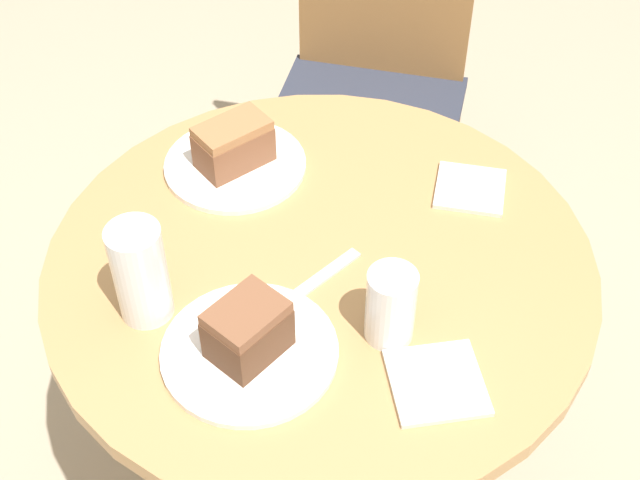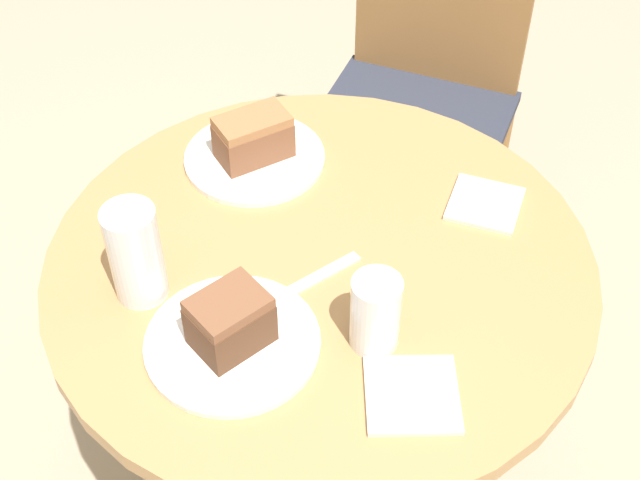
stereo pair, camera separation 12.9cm
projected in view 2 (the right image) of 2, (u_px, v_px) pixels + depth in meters
name	position (u px, v px, depth m)	size (l,w,h in m)	color
table	(320.00, 325.00, 1.43)	(0.82, 0.82, 0.72)	tan
chair	(421.00, 83.00, 2.02)	(0.48, 0.48, 0.98)	olive
plate_near	(232.00, 343.00, 1.20)	(0.24, 0.24, 0.01)	white
plate_far	(255.00, 158.00, 1.47)	(0.23, 0.23, 0.01)	white
cake_slice_near	(230.00, 321.00, 1.17)	(0.12, 0.13, 0.08)	brown
cake_slice_far	(253.00, 137.00, 1.44)	(0.13, 0.13, 0.08)	brown
glass_lemonade	(375.00, 316.00, 1.18)	(0.07, 0.07, 0.12)	silver
glass_water	(137.00, 259.00, 1.23)	(0.07, 0.07, 0.16)	silver
napkin_stack	(412.00, 395.00, 1.15)	(0.15, 0.15, 0.01)	silver
fork	(306.00, 283.00, 1.28)	(0.13, 0.15, 0.00)	silver
napkin_side	(485.00, 204.00, 1.40)	(0.12, 0.12, 0.01)	silver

